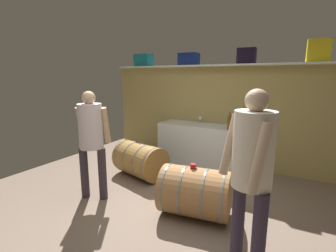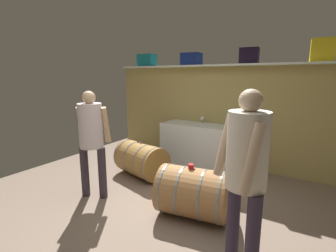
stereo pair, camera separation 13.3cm
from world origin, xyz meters
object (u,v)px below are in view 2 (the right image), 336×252
(toolcase_teal, at_px, (147,60))
(toolcase_black, at_px, (249,56))
(wine_bottle_green, at_px, (240,123))
(tasting_cup, at_px, (191,166))
(toolcase_navy, at_px, (191,59))
(wine_bottle_amber, at_px, (231,122))
(winemaker_pouring, at_px, (91,134))
(toolcase_yellow, at_px, (322,50))
(wine_glass, at_px, (202,118))
(wine_barrel_near, at_px, (193,192))
(wine_barrel_far, at_px, (141,160))
(work_cabinet, at_px, (204,146))
(visitor_tasting, at_px, (246,164))

(toolcase_teal, height_order, toolcase_black, toolcase_black)
(wine_bottle_green, distance_m, tasting_cup, 1.63)
(toolcase_navy, distance_m, wine_bottle_green, 1.64)
(toolcase_black, xyz_separation_m, wine_bottle_amber, (-0.14, -0.41, -1.15))
(toolcase_teal, height_order, winemaker_pouring, toolcase_teal)
(toolcase_teal, bearing_deg, toolcase_yellow, 1.90)
(wine_glass, distance_m, wine_barrel_near, 2.14)
(wine_barrel_near, height_order, winemaker_pouring, winemaker_pouring)
(wine_bottle_amber, xyz_separation_m, wine_barrel_near, (0.02, -1.52, -0.67))
(toolcase_black, relative_size, wine_bottle_green, 1.07)
(wine_bottle_amber, xyz_separation_m, winemaker_pouring, (-1.48, -1.82, -0.02))
(wine_barrel_far, bearing_deg, toolcase_teal, 135.67)
(toolcase_navy, relative_size, wine_barrel_near, 0.39)
(toolcase_teal, bearing_deg, work_cabinet, -5.67)
(work_cabinet, relative_size, winemaker_pouring, 1.08)
(toolcase_teal, xyz_separation_m, toolcase_yellow, (3.35, 0.00, 0.04))
(wine_glass, bearing_deg, wine_bottle_green, -20.44)
(toolcase_yellow, height_order, visitor_tasting, toolcase_yellow)
(work_cabinet, relative_size, wine_bottle_green, 5.79)
(wine_bottle_amber, relative_size, wine_glass, 2.38)
(wine_barrel_near, distance_m, winemaker_pouring, 1.66)
(wine_bottle_amber, bearing_deg, visitor_tasting, -69.29)
(wine_glass, height_order, wine_barrel_near, wine_glass)
(wine_bottle_green, relative_size, wine_glass, 2.18)
(toolcase_navy, distance_m, wine_barrel_near, 2.83)
(toolcase_black, distance_m, tasting_cup, 2.43)
(toolcase_teal, bearing_deg, wine_bottle_amber, -9.13)
(wine_glass, bearing_deg, wine_barrel_near, -68.86)
(wine_barrel_near, relative_size, tasting_cup, 12.88)
(toolcase_navy, distance_m, winemaker_pouring, 2.55)
(wine_barrel_near, height_order, visitor_tasting, visitor_tasting)
(toolcase_teal, xyz_separation_m, work_cabinet, (1.52, -0.20, -1.71))
(toolcase_yellow, xyz_separation_m, winemaker_pouring, (-2.72, -2.23, -1.20))
(wine_bottle_amber, height_order, wine_glass, wine_bottle_amber)
(toolcase_navy, bearing_deg, wine_bottle_green, -19.66)
(toolcase_yellow, distance_m, wine_bottle_amber, 1.76)
(toolcase_black, xyz_separation_m, wine_bottle_green, (0.00, -0.34, -1.15))
(wine_glass, bearing_deg, winemaker_pouring, -109.03)
(visitor_tasting, bearing_deg, toolcase_navy, -13.87)
(winemaker_pouring, bearing_deg, wine_barrel_near, -8.36)
(work_cabinet, xyz_separation_m, visitor_tasting, (1.38, -2.31, 0.61))
(wine_glass, bearing_deg, wine_barrel_far, -117.92)
(wine_glass, bearing_deg, wine_bottle_amber, -28.50)
(work_cabinet, distance_m, tasting_cup, 1.83)
(wine_barrel_far, bearing_deg, toolcase_black, 53.83)
(wine_glass, xyz_separation_m, visitor_tasting, (1.51, -2.49, 0.09))
(toolcase_teal, height_order, wine_bottle_amber, toolcase_teal)
(tasting_cup, bearing_deg, wine_glass, 110.11)
(toolcase_yellow, height_order, wine_barrel_far, toolcase_yellow)
(toolcase_yellow, relative_size, tasting_cup, 4.68)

